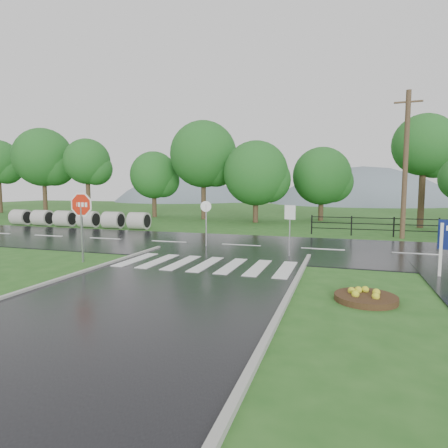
% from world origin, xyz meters
% --- Properties ---
extents(ground, '(120.00, 120.00, 0.00)m').
position_xyz_m(ground, '(0.00, 0.00, 0.00)').
color(ground, '#265A1E').
rests_on(ground, ground).
extents(main_road, '(90.00, 8.00, 0.04)m').
position_xyz_m(main_road, '(0.00, 10.00, 0.00)').
color(main_road, black).
rests_on(main_road, ground).
extents(crosswalk, '(6.50, 2.80, 0.02)m').
position_xyz_m(crosswalk, '(0.00, 5.00, 0.06)').
color(crosswalk, silver).
rests_on(crosswalk, ground).
extents(curb_right, '(0.15, 24.00, 0.12)m').
position_xyz_m(curb_right, '(3.55, -4.00, 0.00)').
color(curb_right, '#A3A39B').
rests_on(curb_right, ground).
extents(fence_west, '(9.58, 0.08, 1.20)m').
position_xyz_m(fence_west, '(7.75, 16.00, 0.72)').
color(fence_west, black).
rests_on(fence_west, ground).
extents(hills, '(102.00, 48.00, 48.00)m').
position_xyz_m(hills, '(3.49, 65.00, -15.54)').
color(hills, slate).
rests_on(hills, ground).
extents(treeline, '(83.20, 5.20, 10.00)m').
position_xyz_m(treeline, '(1.00, 24.00, 0.00)').
color(treeline, '#1A551E').
rests_on(treeline, ground).
extents(culvert_pipes, '(11.80, 1.20, 1.20)m').
position_xyz_m(culvert_pipes, '(-14.01, 15.00, 0.60)').
color(culvert_pipes, '#9E9B93').
rests_on(culvert_pipes, ground).
extents(stop_sign, '(1.30, 0.07, 2.92)m').
position_xyz_m(stop_sign, '(-4.89, 4.17, 2.02)').
color(stop_sign, '#939399').
rests_on(stop_sign, ground).
extents(flower_bed, '(1.59, 1.59, 0.32)m').
position_xyz_m(flower_bed, '(5.50, 2.13, 0.12)').
color(flower_bed, '#332111').
rests_on(flower_bed, ground).
extents(reg_sign_small, '(0.47, 0.17, 2.20)m').
position_xyz_m(reg_sign_small, '(2.75, 7.71, 1.55)').
color(reg_sign_small, '#939399').
rests_on(reg_sign_small, ground).
extents(reg_sign_round, '(0.52, 0.16, 2.28)m').
position_xyz_m(reg_sign_round, '(-1.55, 9.15, 1.44)').
color(reg_sign_round, '#939399').
rests_on(reg_sign_round, ground).
extents(utility_pole_east, '(1.49, 0.28, 8.34)m').
position_xyz_m(utility_pole_east, '(8.15, 15.50, 4.24)').
color(utility_pole_east, '#473523').
rests_on(utility_pole_east, ground).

